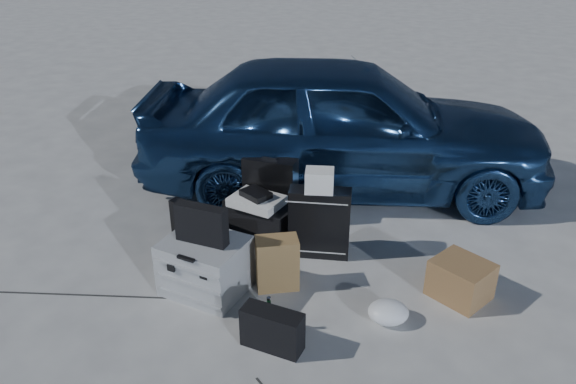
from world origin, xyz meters
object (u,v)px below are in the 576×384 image
at_px(pelican_case, 205,266).
at_px(briefcase, 193,223).
at_px(suitcase_left, 270,190).
at_px(suitcase_right, 319,223).
at_px(cardboard_box, 461,280).
at_px(green_bottle, 269,316).
at_px(car, 343,124).
at_px(duffel_bag, 259,220).

bearing_deg(pelican_case, briefcase, 132.58).
height_order(briefcase, suitcase_left, suitcase_left).
xyz_separation_m(suitcase_right, cardboard_box, (1.17, -0.17, -0.15)).
relative_size(briefcase, green_bottle, 1.61).
bearing_deg(car, cardboard_box, -155.87).
bearing_deg(briefcase, green_bottle, -25.77).
height_order(suitcase_right, green_bottle, suitcase_right).
distance_m(car, suitcase_right, 1.42).
relative_size(car, green_bottle, 14.40).
distance_m(suitcase_left, duffel_bag, 0.33).
bearing_deg(pelican_case, suitcase_left, 93.39).
distance_m(briefcase, duffel_bag, 0.58).
relative_size(suitcase_right, duffel_bag, 0.97).
xyz_separation_m(duffel_bag, cardboard_box, (1.76, -0.27, -0.01)).
height_order(car, pelican_case, car).
height_order(car, briefcase, car).
bearing_deg(green_bottle, briefcase, 141.34).
height_order(car, suitcase_left, car).
relative_size(car, suitcase_left, 6.42).
xyz_separation_m(suitcase_left, suitcase_right, (0.60, -0.38, -0.01)).
bearing_deg(briefcase, suitcase_left, 62.69).
bearing_deg(pelican_case, cardboard_box, 24.02).
xyz_separation_m(car, briefcase, (-0.88, -1.54, -0.51)).
bearing_deg(suitcase_right, briefcase, 176.50).
bearing_deg(car, suitcase_right, 170.76).
bearing_deg(pelican_case, green_bottle, -18.41).
height_order(pelican_case, suitcase_left, suitcase_left).
distance_m(suitcase_left, suitcase_right, 0.71).
height_order(suitcase_left, green_bottle, suitcase_left).
xyz_separation_m(pelican_case, briefcase, (-0.45, 0.59, -0.04)).
bearing_deg(suitcase_left, pelican_case, -94.71).
bearing_deg(suitcase_left, suitcase_right, -35.21).
relative_size(car, suitcase_right, 6.71).
bearing_deg(briefcase, suitcase_right, 23.15).
bearing_deg(car, suitcase_left, 139.76).
height_order(suitcase_right, duffel_bag, suitcase_right).
bearing_deg(cardboard_box, suitcase_right, 171.51).
height_order(briefcase, green_bottle, briefcase).
bearing_deg(duffel_bag, green_bottle, -50.09).
bearing_deg(cardboard_box, duffel_bag, 171.21).
bearing_deg(green_bottle, suitcase_left, 112.51).
bearing_deg(suitcase_right, car, 85.20).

